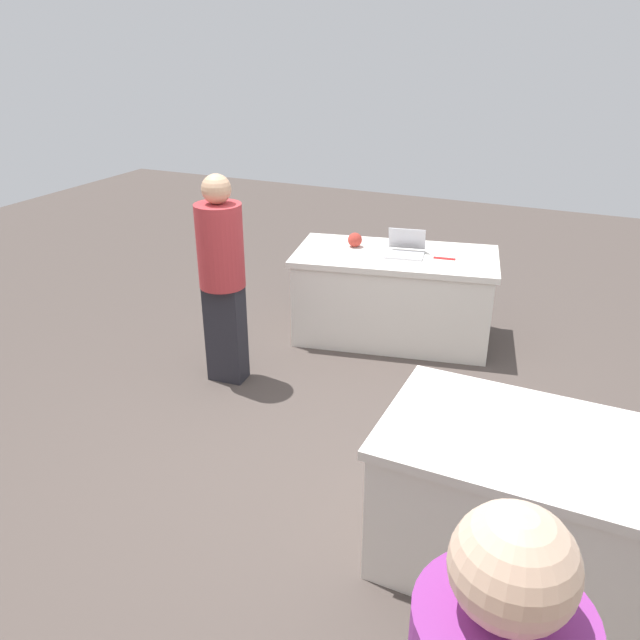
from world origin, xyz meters
name	(u,v)px	position (x,y,z in m)	size (l,w,h in m)	color
ground_plane	(317,460)	(0.00, 0.00, 0.00)	(14.40, 14.40, 0.00)	#4C423D
table_foreground	(394,295)	(0.15, -1.94, 0.39)	(1.85, 1.19, 0.77)	silver
table_mid_right	(539,508)	(-1.35, 0.37, 0.39)	(1.57, 0.92, 0.77)	silver
person_attendee_standing	(222,272)	(1.08, -0.68, 0.89)	(0.37, 0.37, 1.60)	#26262D
laptop_silver	(405,250)	(0.07, -1.94, 0.81)	(0.36, 0.34, 0.21)	silver
yarn_ball	(355,240)	(0.54, -1.97, 0.84)	(0.13, 0.13, 0.13)	#B2382D
scissors_red	(444,258)	(-0.26, -1.97, 0.78)	(0.18, 0.04, 0.01)	red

